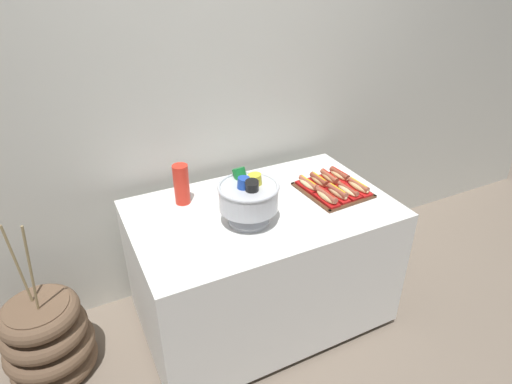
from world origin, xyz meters
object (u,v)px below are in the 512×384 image
(hot_dog_4, at_px, (308,184))
(hot_dog_6, at_px, (329,178))
(hot_dog_2, at_px, (348,191))
(floor_vase, at_px, (48,339))
(buffet_table, at_px, (262,263))
(hot_dog_0, at_px, (326,197))
(cup_stack, at_px, (181,184))
(serving_tray, at_px, (333,190))
(hot_dog_5, at_px, (319,181))
(hot_dog_7, at_px, (339,175))
(hot_dog_1, at_px, (337,193))
(punch_bowl, at_px, (248,196))
(hot_dog_3, at_px, (358,187))

(hot_dog_4, height_order, hot_dog_6, hot_dog_6)
(hot_dog_2, height_order, hot_dog_6, hot_dog_6)
(hot_dog_2, xyz_separation_m, hot_dog_6, (-0.01, 0.16, 0.00))
(floor_vase, distance_m, hot_dog_4, 1.61)
(buffet_table, height_order, floor_vase, floor_vase)
(buffet_table, bearing_deg, hot_dog_0, -18.06)
(cup_stack, bearing_deg, hot_dog_0, -26.77)
(floor_vase, bearing_deg, hot_dog_0, -9.99)
(serving_tray, xyz_separation_m, hot_dog_6, (0.03, 0.08, 0.03))
(hot_dog_5, distance_m, hot_dog_7, 0.15)
(hot_dog_4, bearing_deg, serving_tray, -33.00)
(hot_dog_4, bearing_deg, hot_dog_0, -86.74)
(hot_dog_0, distance_m, hot_dog_7, 0.28)
(hot_dog_1, relative_size, hot_dog_6, 1.06)
(hot_dog_1, bearing_deg, hot_dog_7, 50.98)
(floor_vase, bearing_deg, punch_bowl, -12.90)
(hot_dog_3, bearing_deg, punch_bowl, 179.03)
(hot_dog_7, bearing_deg, hot_dog_0, -140.49)
(floor_vase, distance_m, hot_dog_3, 1.85)
(buffet_table, xyz_separation_m, hot_dog_2, (0.48, -0.10, 0.40))
(floor_vase, distance_m, hot_dog_2, 1.78)
(hot_dog_4, relative_size, hot_dog_6, 1.09)
(hot_dog_6, height_order, cup_stack, cup_stack)
(hot_dog_2, bearing_deg, floor_vase, 171.19)
(hot_dog_1, height_order, punch_bowl, punch_bowl)
(hot_dog_2, bearing_deg, hot_dog_1, -176.74)
(hot_dog_5, height_order, cup_stack, cup_stack)
(hot_dog_1, relative_size, hot_dog_3, 0.94)
(hot_dog_2, xyz_separation_m, hot_dog_4, (-0.16, 0.16, 0.00))
(buffet_table, distance_m, hot_dog_4, 0.52)
(floor_vase, relative_size, hot_dog_1, 5.66)
(buffet_table, relative_size, hot_dog_2, 8.22)
(buffet_table, height_order, cup_stack, cup_stack)
(floor_vase, height_order, hot_dog_3, floor_vase)
(hot_dog_2, bearing_deg, hot_dog_6, 93.26)
(hot_dog_1, height_order, hot_dog_4, hot_dog_1)
(hot_dog_1, bearing_deg, punch_bowl, 177.83)
(serving_tray, height_order, hot_dog_5, hot_dog_5)
(hot_dog_6, distance_m, cup_stack, 0.85)
(floor_vase, distance_m, serving_tray, 1.72)
(hot_dog_2, height_order, punch_bowl, punch_bowl)
(hot_dog_2, relative_size, hot_dog_4, 0.98)
(buffet_table, height_order, hot_dog_0, hot_dog_0)
(hot_dog_6, distance_m, punch_bowl, 0.62)
(hot_dog_7, bearing_deg, punch_bowl, -167.07)
(hot_dog_3, relative_size, hot_dog_5, 1.12)
(hot_dog_3, relative_size, hot_dog_4, 1.03)
(hot_dog_1, distance_m, hot_dog_5, 0.17)
(punch_bowl, bearing_deg, hot_dog_6, 14.12)
(hot_dog_1, height_order, hot_dog_3, hot_dog_1)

